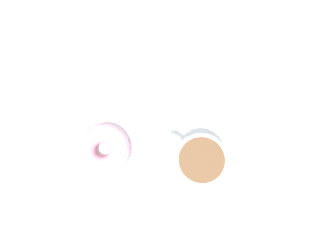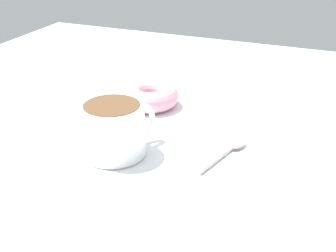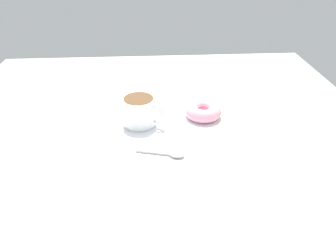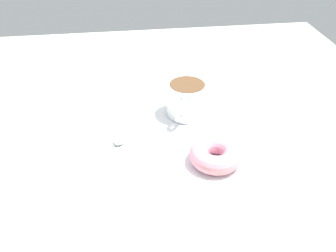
{
  "view_description": "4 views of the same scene",
  "coord_description": "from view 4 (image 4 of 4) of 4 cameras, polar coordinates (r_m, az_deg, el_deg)",
  "views": [
    {
      "loc": [
        14.4,
        1.97,
        62.01
      ],
      "look_at": [
        0.46,
        -2.12,
        2.3
      ],
      "focal_mm": 35.0,
      "sensor_mm": 36.0,
      "label": 1
    },
    {
      "loc": [
        -23.76,
        56.44,
        32.91
      ],
      "look_at": [
        0.46,
        -2.12,
        2.3
      ],
      "focal_mm": 50.0,
      "sensor_mm": 36.0,
      "label": 2
    },
    {
      "loc": [
        -70.91,
        2.44,
        46.27
      ],
      "look_at": [
        0.46,
        -2.12,
        2.3
      ],
      "focal_mm": 35.0,
      "sensor_mm": 36.0,
      "label": 3
    },
    {
      "loc": [
        -8.18,
        -65.69,
        47.24
      ],
      "look_at": [
        0.46,
        -2.12,
        2.3
      ],
      "focal_mm": 40.0,
      "sensor_mm": 36.0,
      "label": 4
    }
  ],
  "objects": [
    {
      "name": "ground_plane",
      "position": [
        0.82,
        -0.52,
        -1.07
      ],
      "size": [
        120.0,
        120.0,
        2.0
      ],
      "primitive_type": "cube",
      "color": "beige"
    },
    {
      "name": "napkin",
      "position": [
        0.8,
        0.0,
        -1.27
      ],
      "size": [
        34.38,
        34.38,
        0.3
      ],
      "primitive_type": "cube",
      "rotation": [
        0.0,
        0.0,
        0.07
      ],
      "color": "white",
      "rests_on": "ground_plane"
    },
    {
      "name": "coffee_cup",
      "position": [
        0.84,
        2.85,
        4.16
      ],
      "size": [
        9.02,
        11.37,
        7.55
      ],
      "color": "white",
      "rests_on": "napkin"
    },
    {
      "name": "donut",
      "position": [
        0.72,
        7.26,
        -4.34
      ],
      "size": [
        10.07,
        10.07,
        3.66
      ],
      "primitive_type": "torus",
      "color": "pink",
      "rests_on": "napkin"
    },
    {
      "name": "spoon",
      "position": [
        0.79,
        -7.19,
        -1.51
      ],
      "size": [
        4.3,
        11.69,
        0.9
      ],
      "color": "#B7B2A8",
      "rests_on": "napkin"
    }
  ]
}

